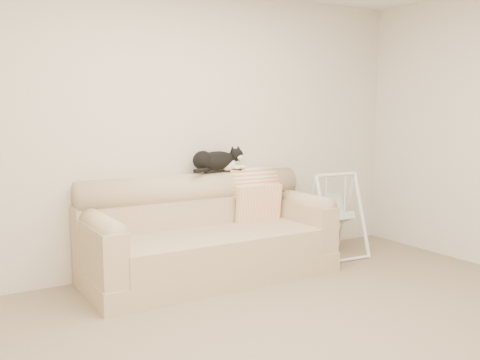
# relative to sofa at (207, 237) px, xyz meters

# --- Properties ---
(ground_plane) EXTENTS (5.00, 5.00, 0.00)m
(ground_plane) POSITION_rel_sofa_xyz_m (-0.08, -1.62, -0.35)
(ground_plane) COLOR #776954
(ground_plane) RESTS_ON ground
(room_shell) EXTENTS (5.04, 4.04, 2.60)m
(room_shell) POSITION_rel_sofa_xyz_m (-0.08, -1.62, 1.18)
(room_shell) COLOR beige
(room_shell) RESTS_ON ground
(sofa) EXTENTS (2.20, 0.93, 0.90)m
(sofa) POSITION_rel_sofa_xyz_m (0.00, 0.00, 0.00)
(sofa) COLOR tan
(sofa) RESTS_ON ground
(remote_a) EXTENTS (0.19, 0.07, 0.03)m
(remote_a) POSITION_rel_sofa_xyz_m (0.20, 0.25, 0.56)
(remote_a) COLOR black
(remote_a) RESTS_ON sofa
(remote_b) EXTENTS (0.18, 0.09, 0.02)m
(remote_b) POSITION_rel_sofa_xyz_m (0.40, 0.23, 0.56)
(remote_b) COLOR black
(remote_b) RESTS_ON sofa
(tuxedo_cat) EXTENTS (0.61, 0.29, 0.24)m
(tuxedo_cat) POSITION_rel_sofa_xyz_m (0.24, 0.24, 0.66)
(tuxedo_cat) COLOR black
(tuxedo_cat) RESTS_ON sofa
(throw_blanket) EXTENTS (0.48, 0.38, 0.58)m
(throw_blanket) POSITION_rel_sofa_xyz_m (0.61, 0.23, 0.37)
(throw_blanket) COLOR #E18448
(throw_blanket) RESTS_ON sofa
(baby_swing) EXTENTS (0.55, 0.59, 0.86)m
(baby_swing) POSITION_rel_sofa_xyz_m (1.45, -0.05, 0.07)
(baby_swing) COLOR white
(baby_swing) RESTS_ON ground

